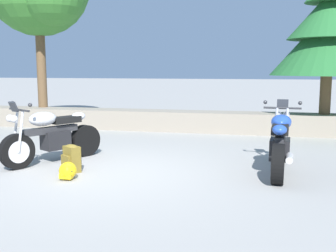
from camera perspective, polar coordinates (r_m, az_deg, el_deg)
name	(u,v)px	position (r m, az deg, el deg)	size (l,w,h in m)	color
ground_plane	(105,173)	(6.87, -8.94, -6.56)	(120.00, 120.00, 0.00)	gray
stone_wall	(168,121)	(11.34, -0.04, 0.79)	(36.00, 0.80, 0.55)	gray
motorcycle_silver_near_left	(52,137)	(7.75, -16.16, -1.44)	(1.19, 1.88, 1.18)	black
motorcycle_blue_centre	(280,144)	(6.99, 15.64, -2.44)	(0.67, 2.07, 1.18)	black
rider_backpack	(72,158)	(6.98, -13.54, -4.41)	(0.35, 0.34, 0.47)	brown
rider_helmet	(68,171)	(6.55, -14.06, -6.21)	(0.28, 0.28, 0.28)	yellow
pine_tree_mid_left	(329,33)	(11.20, 21.86, 12.21)	(2.87, 2.87, 3.57)	brown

